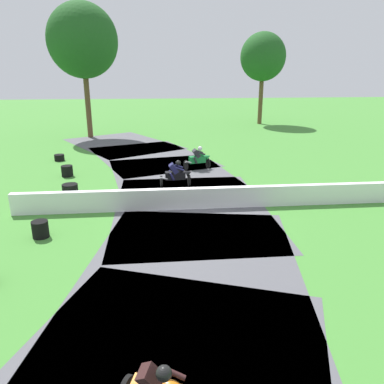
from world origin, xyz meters
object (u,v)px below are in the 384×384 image
Objects in this scene: motorcycle_trailing_green at (198,158)px; motorcycle_chase_black at (177,174)px; tire_stack_mid_b at (40,229)px; tire_stack_extra_b at (59,158)px; tire_stack_extra_a at (67,171)px.

motorcycle_chase_black is at bearing -113.46° from motorcycle_trailing_green.
motorcycle_chase_black is 7.51m from tire_stack_mid_b.
tire_stack_extra_b is at bearing 161.04° from motorcycle_trailing_green.
tire_stack_extra_a reaches higher than tire_stack_extra_b.
tire_stack_mid_b and tire_stack_extra_a have the same top height.
tire_stack_extra_b is at bearing 109.04° from tire_stack_extra_a.
tire_stack_extra_a is at bearing -173.51° from motorcycle_trailing_green.
motorcycle_trailing_green reaches higher than tire_stack_extra_b.
motorcycle_trailing_green is 2.74× the size of tire_stack_extra_b.
motorcycle_chase_black is at bearing -41.21° from tire_stack_extra_b.
motorcycle_trailing_green is at bearing 53.31° from tire_stack_mid_b.
motorcycle_trailing_green reaches higher than tire_stack_extra_a.
tire_stack_extra_b is (-1.32, 3.82, -0.10)m from tire_stack_extra_a.
tire_stack_extra_a is (-7.37, -0.84, -0.36)m from motorcycle_trailing_green.
motorcycle_chase_black is 6.44m from tire_stack_extra_a.
motorcycle_chase_black is 0.99× the size of motorcycle_trailing_green.
motorcycle_chase_black and motorcycle_trailing_green have the same top height.
motorcycle_chase_black reaches higher than tire_stack_extra_b.
motorcycle_trailing_green reaches higher than tire_stack_mid_b.
motorcycle_chase_black is 2.81× the size of tire_stack_mid_b.
tire_stack_mid_b is at bearing -79.88° from tire_stack_extra_b.
tire_stack_extra_a is at bearing 95.65° from tire_stack_mid_b.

